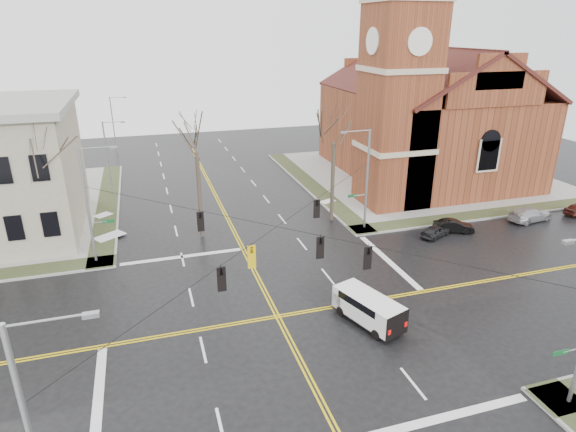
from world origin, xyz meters
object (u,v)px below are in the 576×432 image
object	(u,v)px
parked_car_b	(454,226)
signal_pole_nw	(89,203)
parked_car_c	(530,214)
tree_nw_far	(43,162)
streetlight_north_b	(114,123)
tree_nw_near	(196,146)
parked_car_a	(436,231)
signal_pole_ne	(365,177)
tree_ne	(334,137)
church	(422,107)
streetlight_north_a	(109,156)
cargo_van	(366,306)

from	to	relation	value
parked_car_b	signal_pole_nw	bearing A→B (deg)	106.45
parked_car_c	tree_nw_far	bearing A→B (deg)	75.11
streetlight_north_b	tree_nw_far	bearing A→B (deg)	-95.93
tree_nw_near	parked_car_a	bearing A→B (deg)	-17.43
signal_pole_ne	tree_ne	size ratio (longest dim) A/B	0.81
church	streetlight_north_a	distance (m)	35.78
church	cargo_van	distance (m)	34.09
tree_nw_far	signal_pole_nw	bearing A→B (deg)	-30.12
parked_car_b	streetlight_north_a	bearing A→B (deg)	78.68
parked_car_a	parked_car_c	size ratio (longest dim) A/B	0.68
cargo_van	tree_nw_near	world-z (taller)	tree_nw_near
church	parked_car_c	size ratio (longest dim) A/B	5.97
church	signal_pole_nw	world-z (taller)	church
parked_car_b	parked_car_c	bearing A→B (deg)	-65.96
tree_nw_far	tree_nw_near	world-z (taller)	tree_nw_near
cargo_van	tree_nw_far	size ratio (longest dim) A/B	0.47
signal_pole_nw	tree_nw_far	bearing A→B (deg)	149.88
parked_car_b	parked_car_c	distance (m)	8.59
cargo_van	tree_ne	size ratio (longest dim) A/B	0.46
signal_pole_ne	parked_car_a	xyz separation A→B (m)	(5.34, -3.51, -4.41)
signal_pole_ne	tree_nw_far	distance (m)	25.81
tree_ne	tree_nw_far	bearing A→B (deg)	-177.51
church	streetlight_north_a	world-z (taller)	church
tree_ne	streetlight_north_a	bearing A→B (deg)	145.50
signal_pole_nw	cargo_van	world-z (taller)	signal_pole_nw
church	tree_nw_far	world-z (taller)	church
parked_car_a	tree_nw_near	bearing A→B (deg)	48.91
parked_car_a	tree_nw_near	world-z (taller)	tree_nw_near
streetlight_north_b	signal_pole_ne	bearing A→B (deg)	-58.95
signal_pole_ne	cargo_van	world-z (taller)	signal_pole_ne
signal_pole_ne	signal_pole_nw	xyz separation A→B (m)	(-22.64, 0.00, 0.00)
streetlight_north_a	cargo_van	world-z (taller)	streetlight_north_a
streetlight_north_b	parked_car_b	world-z (taller)	streetlight_north_b
signal_pole_nw	streetlight_north_b	distance (m)	36.51
streetlight_north_a	tree_nw_near	xyz separation A→B (m)	(7.79, -13.87, 3.59)
signal_pole_nw	parked_car_b	size ratio (longest dim) A/B	2.58
streetlight_north_a	streetlight_north_b	size ratio (longest dim) A/B	1.00
signal_pole_ne	parked_car_b	bearing A→B (deg)	-22.16
parked_car_a	cargo_van	bearing A→B (deg)	107.42
tree_ne	streetlight_north_b	bearing A→B (deg)	120.67
streetlight_north_a	parked_car_c	size ratio (longest dim) A/B	1.74
tree_nw_far	tree_ne	world-z (taller)	tree_ne
parked_car_a	signal_pole_nw	bearing A→B (deg)	59.20
streetlight_north_a	parked_car_b	world-z (taller)	streetlight_north_a
streetlight_north_b	tree_ne	size ratio (longest dim) A/B	0.72
streetlight_north_b	parked_car_b	xyz separation A→B (m)	(29.48, -39.55, -3.89)
tree_nw_near	signal_pole_nw	bearing A→B (deg)	-162.75
signal_pole_ne	cargo_van	distance (m)	15.43
church	parked_car_b	size ratio (longest dim) A/B	7.88
signal_pole_nw	parked_car_b	bearing A→B (deg)	-5.79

